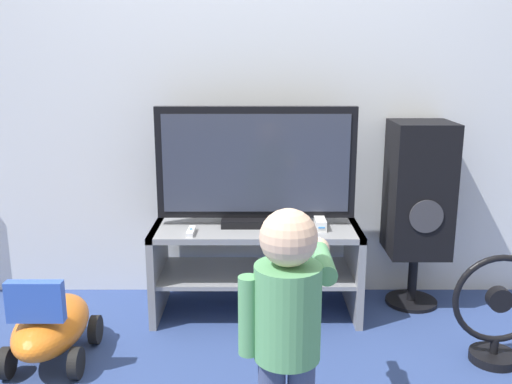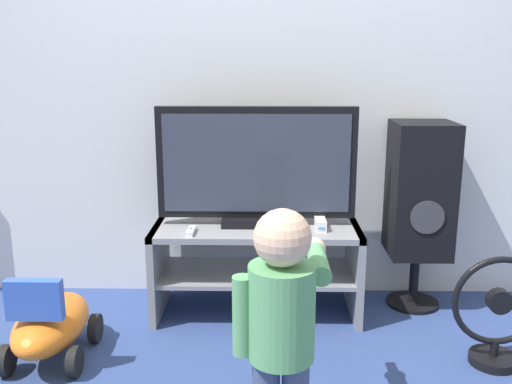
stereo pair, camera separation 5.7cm
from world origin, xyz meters
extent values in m
plane|color=navy|center=(0.00, 0.00, 0.00)|extent=(16.00, 16.00, 0.00)
cube|color=silver|center=(0.00, 0.54, 1.30)|extent=(10.00, 0.06, 2.60)
cube|color=gray|center=(0.00, 0.23, 0.46)|extent=(1.06, 0.46, 0.03)
cube|color=gray|center=(0.00, 0.23, 0.22)|extent=(1.02, 0.42, 0.02)
cube|color=gray|center=(-0.51, 0.23, 0.24)|extent=(0.04, 0.46, 0.48)
cube|color=gray|center=(0.51, 0.23, 0.24)|extent=(0.04, 0.46, 0.48)
cube|color=black|center=(0.00, 0.25, 0.50)|extent=(0.35, 0.20, 0.04)
cube|color=black|center=(0.00, 0.25, 0.80)|extent=(1.01, 0.05, 0.57)
cube|color=#333847|center=(0.00, 0.23, 0.80)|extent=(0.94, 0.01, 0.50)
cube|color=white|center=(0.32, 0.19, 0.51)|extent=(0.05, 0.18, 0.05)
cube|color=#3F8CE5|center=(0.32, 0.10, 0.51)|extent=(0.03, 0.00, 0.01)
cube|color=white|center=(-0.32, 0.09, 0.49)|extent=(0.04, 0.13, 0.02)
cylinder|color=#337FD8|center=(-0.32, 0.09, 0.50)|extent=(0.01, 0.01, 0.00)
cylinder|color=#599E66|center=(0.10, -0.87, 0.52)|extent=(0.22, 0.22, 0.32)
sphere|color=beige|center=(0.10, -0.87, 0.77)|extent=(0.19, 0.19, 0.19)
cylinder|color=#599E66|center=(-0.02, -0.87, 0.51)|extent=(0.07, 0.07, 0.27)
cylinder|color=#599E66|center=(0.23, -0.73, 0.64)|extent=(0.07, 0.27, 0.07)
sphere|color=beige|center=(0.23, -0.59, 0.64)|extent=(0.08, 0.08, 0.08)
cube|color=white|center=(0.23, -0.55, 0.64)|extent=(0.03, 0.13, 0.02)
cylinder|color=black|center=(0.86, 0.33, 0.01)|extent=(0.28, 0.28, 0.02)
cylinder|color=black|center=(0.86, 0.33, 0.15)|extent=(0.05, 0.05, 0.30)
cube|color=black|center=(0.86, 0.33, 0.65)|extent=(0.31, 0.32, 0.70)
cylinder|color=#38383D|center=(0.86, 0.17, 0.54)|extent=(0.17, 0.01, 0.17)
cylinder|color=black|center=(1.06, -0.28, 0.02)|extent=(0.21, 0.21, 0.04)
cylinder|color=black|center=(1.06, -0.28, 0.07)|extent=(0.04, 0.04, 0.07)
torus|color=black|center=(1.06, -0.28, 0.30)|extent=(0.41, 0.03, 0.41)
cylinder|color=black|center=(1.06, -0.28, 0.30)|extent=(0.11, 0.05, 0.11)
ellipsoid|color=orange|center=(-0.91, -0.26, 0.16)|extent=(0.29, 0.55, 0.19)
cube|color=blue|center=(-0.91, -0.41, 0.35)|extent=(0.24, 0.05, 0.17)
cylinder|color=black|center=(-1.06, -0.11, 0.07)|extent=(0.04, 0.14, 0.14)
cylinder|color=black|center=(-0.76, -0.11, 0.07)|extent=(0.04, 0.14, 0.14)
cylinder|color=black|center=(-1.06, -0.41, 0.07)|extent=(0.04, 0.14, 0.14)
cylinder|color=black|center=(-0.76, -0.41, 0.07)|extent=(0.04, 0.14, 0.14)
camera|label=1|loc=(0.00, -2.58, 1.34)|focal=40.00mm
camera|label=2|loc=(0.05, -2.58, 1.34)|focal=40.00mm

